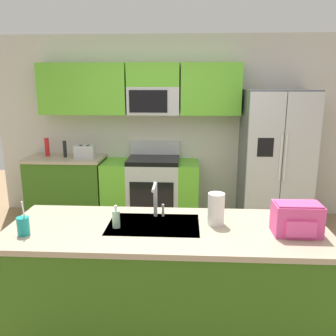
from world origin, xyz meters
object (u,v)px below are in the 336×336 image
range_oven (151,189)px  backpack (297,218)px  toaster (85,152)px  pepper_mill (65,149)px  soap_dispenser (116,219)px  drink_cup_teal (23,226)px  refrigerator (275,159)px  sink_faucet (156,197)px  bottle_red (47,147)px  paper_towel_roll (216,209)px

range_oven → backpack: size_ratio=4.25×
range_oven → toaster: range_oven is taller
pepper_mill → soap_dispenser: 2.73m
drink_cup_teal → soap_dispenser: drink_cup_teal is taller
refrigerator → drink_cup_teal: bearing=-132.8°
pepper_mill → refrigerator: bearing=-1.3°
sink_faucet → drink_cup_teal: size_ratio=1.14×
bottle_red → sink_faucet: (1.78, -2.28, 0.04)m
toaster → sink_faucet: bearing=-61.2°
refrigerator → paper_towel_roll: 2.48m
refrigerator → toaster: refrigerator is taller
range_oven → drink_cup_teal: drink_cup_teal is taller
toaster → drink_cup_teal: bearing=-83.2°
paper_towel_roll → backpack: size_ratio=0.75×
paper_towel_roll → drink_cup_teal: bearing=-169.1°
pepper_mill → soap_dispenser: size_ratio=1.38×
paper_towel_roll → pepper_mill: bearing=129.9°
drink_cup_teal → range_oven: bearing=76.6°
refrigerator → paper_towel_roll: size_ratio=7.71×
toaster → range_oven: bearing=3.2°
refrigerator → sink_faucet: bearing=-123.8°
range_oven → bottle_red: 1.62m
backpack → refrigerator: bearing=79.6°
range_oven → soap_dispenser: bearing=-90.0°
toaster → refrigerator: bearing=-0.4°
pepper_mill → bottle_red: size_ratio=0.89×
pepper_mill → drink_cup_teal: (0.61, -2.60, -0.05)m
sink_faucet → drink_cup_teal: sink_faucet is taller
soap_dispenser → backpack: size_ratio=0.53×
sink_faucet → backpack: size_ratio=0.88×
soap_dispenser → sink_faucet: bearing=38.0°
sink_faucet → backpack: sink_faucet is taller
pepper_mill → toaster: bearing=-9.4°
soap_dispenser → backpack: 1.28m
range_oven → refrigerator: size_ratio=0.74×
bottle_red → sink_faucet: size_ratio=0.94×
range_oven → bottle_red: size_ratio=5.14×
bottle_red → soap_dispenser: bearing=-58.9°
range_oven → refrigerator: bearing=-2.4°
toaster → paper_towel_roll: (1.66, -2.29, 0.03)m
range_oven → pepper_mill: pepper_mill is taller
sink_faucet → backpack: 1.04m
pepper_mill → backpack: size_ratio=0.73×
range_oven → paper_towel_roll: size_ratio=5.67×
sink_faucet → backpack: (1.00, -0.26, -0.05)m
refrigerator → backpack: (-0.45, -2.42, 0.09)m
refrigerator → sink_faucet: 2.61m
pepper_mill → drink_cup_teal: drink_cup_teal is taller
refrigerator → paper_towel_roll: refrigerator is taller
range_oven → pepper_mill: bearing=-179.9°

